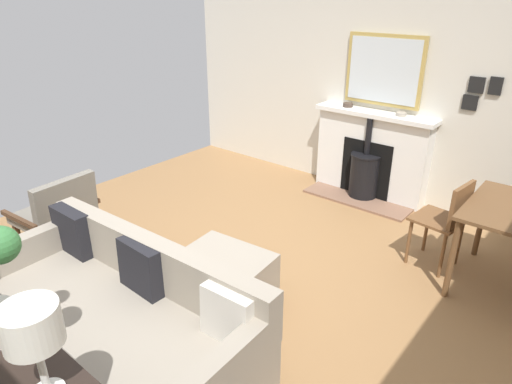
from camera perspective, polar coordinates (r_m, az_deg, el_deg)
The scene contains 12 objects.
ground_plane at distance 3.93m, azimuth -4.55°, elevation -12.22°, with size 5.52×5.60×0.01m, color olive.
wall_left at distance 5.55m, azimuth 15.64°, elevation 13.92°, with size 0.12×5.60×2.83m, color beige.
fireplace at distance 5.58m, azimuth 14.14°, elevation 4.05°, with size 0.58×1.44×1.04m.
mirror_over_mantel at distance 5.44m, azimuth 15.85°, elevation 14.55°, with size 0.04×0.91×0.78m.
mantel_bowl_near at distance 5.59m, azimuth 11.53°, elevation 10.76°, with size 0.12×0.12×0.05m.
mantel_bowl_far at distance 5.33m, azimuth 17.87°, elevation 9.37°, with size 0.12×0.12×0.04m.
sofa at distance 3.24m, azimuth -16.58°, elevation -14.62°, with size 0.93×2.10×0.80m.
ottoman at distance 3.68m, azimuth -3.97°, elevation -10.23°, with size 0.62×0.75×0.41m.
armchair_accent at distance 4.54m, azimuth -23.72°, elevation -2.15°, with size 0.72×0.63×0.81m.
table_lamp_far_end at distance 2.01m, azimuth -26.42°, elevation -15.31°, with size 0.23×0.23×0.45m.
dining_chair_near_fireplace at distance 4.28m, azimuth 23.03°, elevation -2.95°, with size 0.45×0.45×0.84m.
photo_gallery_row at distance 5.14m, azimuth 26.43°, elevation 11.32°, with size 0.02×0.34×0.36m.
Camera 1 is at (2.24, 2.24, 2.33)m, focal length 31.68 mm.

